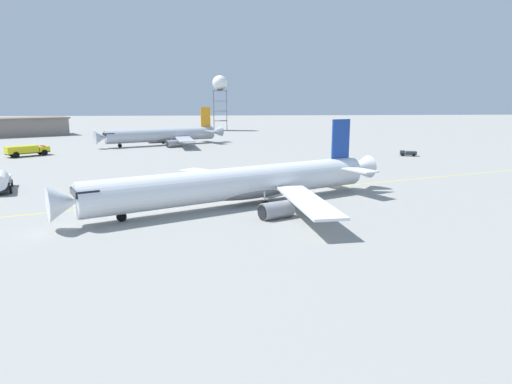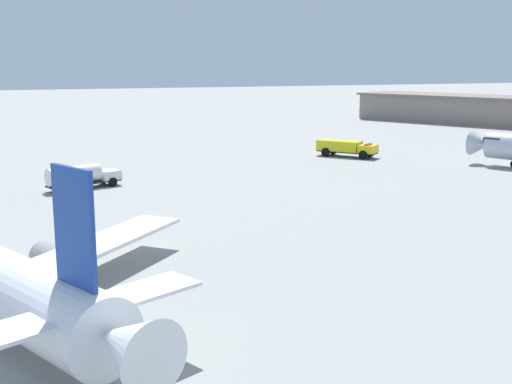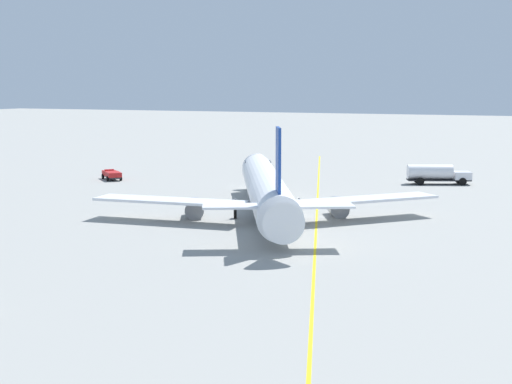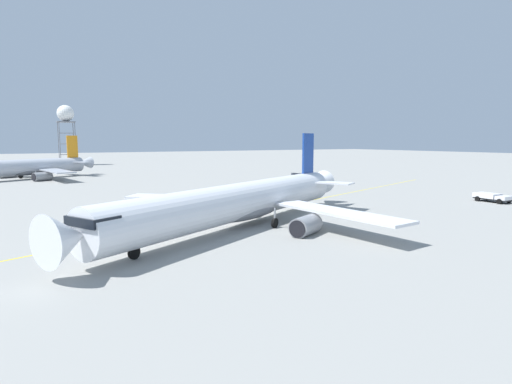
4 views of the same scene
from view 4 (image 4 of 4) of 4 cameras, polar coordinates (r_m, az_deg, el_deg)
ground_plane at (r=49.05m, az=-4.04°, el=-4.27°), size 600.00×600.00×0.00m
airliner_main at (r=46.68m, az=-1.94°, el=-1.45°), size 33.36×41.93×10.66m
airliner_secondary at (r=117.84m, az=-29.01°, el=2.86°), size 33.00×35.71×10.84m
baggage_truck_truck at (r=108.70m, az=5.84°, el=2.32°), size 2.99×4.15×1.22m
pushback_tug_truck at (r=75.36m, az=29.35°, el=-0.57°), size 5.27×2.90×1.30m
radar_tower at (r=178.38m, az=-24.41°, el=9.37°), size 6.28×6.28×22.84m
taxiway_centreline at (r=49.85m, az=-7.89°, el=-4.13°), size 47.52×133.80×0.01m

